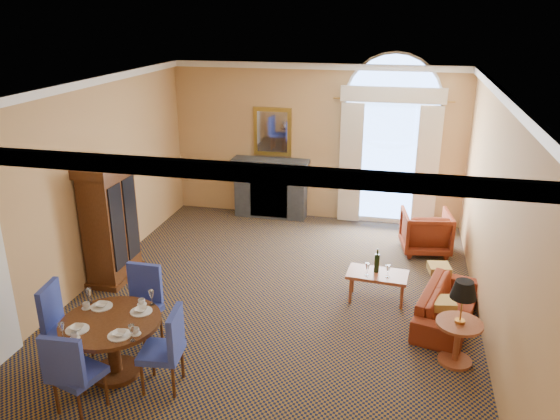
% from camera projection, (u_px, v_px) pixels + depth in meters
% --- Properties ---
extents(ground, '(7.50, 7.50, 0.00)m').
position_uv_depth(ground, '(273.00, 301.00, 8.31)').
color(ground, black).
rests_on(ground, ground).
extents(room_envelope, '(6.04, 7.52, 3.45)m').
position_uv_depth(room_envelope, '(281.00, 129.00, 8.06)').
color(room_envelope, tan).
rests_on(room_envelope, ground).
extents(armoire, '(0.56, 1.00, 1.96)m').
position_uv_depth(armoire, '(110.00, 224.00, 8.73)').
color(armoire, '#3F200E').
rests_on(armoire, ground).
extents(dining_table, '(1.18, 1.18, 0.94)m').
position_uv_depth(dining_table, '(112.00, 334.00, 6.47)').
color(dining_table, '#3F200E').
rests_on(dining_table, ground).
extents(dining_chair_north, '(0.55, 0.55, 1.05)m').
position_uv_depth(dining_chair_north, '(142.00, 298.00, 7.19)').
color(dining_chair_north, '#253594').
rests_on(dining_chair_north, ground).
extents(dining_chair_south, '(0.58, 0.58, 1.05)m').
position_uv_depth(dining_chair_south, '(71.00, 369.00, 5.77)').
color(dining_chair_south, '#253594').
rests_on(dining_chair_south, ground).
extents(dining_chair_east, '(0.53, 0.52, 1.05)m').
position_uv_depth(dining_chair_east, '(168.00, 345.00, 6.20)').
color(dining_chair_east, '#253594').
rests_on(dining_chair_east, ground).
extents(dining_chair_west, '(0.51, 0.50, 1.05)m').
position_uv_depth(dining_chair_west, '(59.00, 319.00, 6.70)').
color(dining_chair_west, '#253594').
rests_on(dining_chair_west, ground).
extents(sofa, '(1.06, 1.80, 0.49)m').
position_uv_depth(sofa, '(448.00, 305.00, 7.71)').
color(sofa, maroon).
rests_on(sofa, ground).
extents(armchair, '(0.96, 0.98, 0.78)m').
position_uv_depth(armchair, '(426.00, 232.00, 9.89)').
color(armchair, maroon).
rests_on(armchair, ground).
extents(coffee_table, '(0.93, 0.57, 0.83)m').
position_uv_depth(coffee_table, '(377.00, 275.00, 8.20)').
color(coffee_table, '#974B2D').
rests_on(coffee_table, ground).
extents(side_table, '(0.57, 0.57, 1.11)m').
position_uv_depth(side_table, '(461.00, 313.00, 6.64)').
color(side_table, '#974B2D').
rests_on(side_table, ground).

